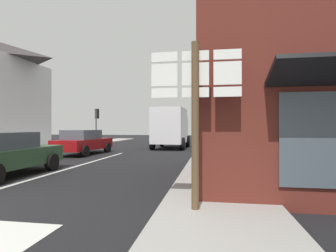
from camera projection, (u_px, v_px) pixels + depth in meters
The scene contains 9 objects.
ground_plane at pixel (110, 157), 14.67m from camera, with size 80.00×80.00×0.00m, color black.
sidewalk_right at pixel (215, 162), 11.78m from camera, with size 2.34×44.00×0.14m, color #9E9B96.
lane_centre_stripe at pixel (73, 167), 10.72m from camera, with size 0.16×12.00×0.01m, color silver.
sedan_near at pixel (2, 154), 8.70m from camera, with size 1.97×4.20×1.47m.
sedan_far at pixel (83, 142), 15.87m from camera, with size 2.21×4.32×1.47m.
delivery_truck at pixel (171, 127), 20.41m from camera, with size 2.59×5.05×3.05m.
route_sign_post at pixel (195, 107), 4.86m from camera, with size 1.66×0.14×3.20m.
traffic_light_far_left at pixel (97, 118), 24.32m from camera, with size 0.30×0.49×3.33m.
traffic_light_far_right at pixel (203, 115), 21.95m from camera, with size 0.30×0.49×3.60m.
Camera 1 is at (5.54, -3.97, 1.64)m, focal length 28.28 mm.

